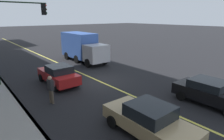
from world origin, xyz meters
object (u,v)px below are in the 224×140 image
car_tan (149,120)px  truck_blue (82,47)px  car_black (211,92)px  pedestrian_with_backpack (51,87)px  traffic_light_mast (14,27)px  car_red (58,75)px

car_tan → truck_blue: size_ratio=0.63×
car_tan → truck_blue: (14.34, -5.19, 0.97)m
car_black → pedestrian_with_backpack: bearing=50.3°
pedestrian_with_backpack → traffic_light_mast: bearing=4.6°
car_red → pedestrian_with_backpack: pedestrian_with_backpack is taller
car_red → pedestrian_with_backpack: size_ratio=2.43×
car_tan → pedestrian_with_backpack: size_ratio=2.53×
truck_blue → pedestrian_with_backpack: 11.22m
car_tan → pedestrian_with_backpack: 6.16m
car_black → truck_blue: (14.63, 0.10, 0.95)m
car_tan → car_black: size_ratio=1.04×
car_red → car_black: (-9.01, -5.59, -0.02)m
car_red → truck_blue: bearing=-44.4°
truck_blue → car_tan: bearing=160.1°
car_tan → pedestrian_with_backpack: (5.80, 2.05, 0.28)m
car_black → traffic_light_mast: traffic_light_mast is taller
car_tan → pedestrian_with_backpack: bearing=19.5°
truck_blue → traffic_light_mast: (-3.30, 7.67, 2.66)m
car_red → pedestrian_with_backpack: (-2.93, 1.75, 0.25)m
car_red → car_tan: car_red is taller
car_red → pedestrian_with_backpack: bearing=149.1°
pedestrian_with_backpack → car_red: bearing=-30.9°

